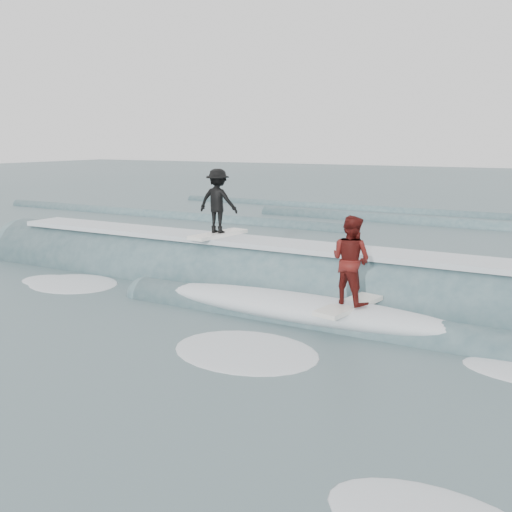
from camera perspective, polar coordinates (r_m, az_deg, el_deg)
The scene contains 6 objects.
ground at distance 12.73m, azimuth -5.78°, elevation -6.94°, with size 160.00×160.00×0.00m, color #435C61.
breaking_wave at distance 15.43m, azimuth 1.99°, elevation -3.42°, with size 22.28×4.04×2.51m.
surfer_black at distance 16.17m, azimuth -3.82°, elevation 5.27°, with size 1.21×2.06×1.91m.
surfer_red at distance 12.26m, azimuth 9.44°, elevation -0.76°, with size 1.09×2.07×2.00m.
whitewater at distance 12.08m, azimuth -5.07°, elevation -7.96°, with size 14.65×7.47×0.10m.
far_swells at distance 29.87m, azimuth 7.40°, elevation 3.72°, with size 37.44×8.65×0.80m.
Camera 1 is at (6.93, -9.88, 4.03)m, focal length 40.00 mm.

